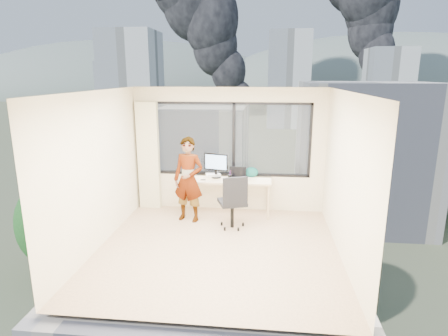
# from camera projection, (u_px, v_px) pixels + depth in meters

# --- Properties ---
(floor) EXTENTS (4.00, 4.00, 0.01)m
(floor) POSITION_uv_depth(u_px,v_px,m) (218.00, 248.00, 6.34)
(floor) COLOR #D3B189
(floor) RESTS_ON ground
(ceiling) EXTENTS (4.00, 4.00, 0.01)m
(ceiling) POSITION_uv_depth(u_px,v_px,m) (217.00, 91.00, 5.70)
(ceiling) COLOR white
(ceiling) RESTS_ON ground
(wall_front) EXTENTS (4.00, 0.01, 2.60)m
(wall_front) POSITION_uv_depth(u_px,v_px,m) (195.00, 221.00, 4.09)
(wall_front) COLOR beige
(wall_front) RESTS_ON ground
(wall_left) EXTENTS (0.01, 4.00, 2.60)m
(wall_left) POSITION_uv_depth(u_px,v_px,m) (98.00, 171.00, 6.23)
(wall_left) COLOR beige
(wall_left) RESTS_ON ground
(wall_right) EXTENTS (0.01, 4.00, 2.60)m
(wall_right) POSITION_uv_depth(u_px,v_px,m) (346.00, 178.00, 5.81)
(wall_right) COLOR beige
(wall_right) RESTS_ON ground
(window_wall) EXTENTS (3.30, 0.16, 1.55)m
(window_wall) POSITION_uv_depth(u_px,v_px,m) (231.00, 139.00, 7.89)
(window_wall) COLOR black
(window_wall) RESTS_ON ground
(curtain) EXTENTS (0.45, 0.14, 2.30)m
(curtain) POSITION_uv_depth(u_px,v_px,m) (149.00, 156.00, 8.05)
(curtain) COLOR #F6EFC0
(curtain) RESTS_ON floor
(desk) EXTENTS (1.80, 0.60, 0.75)m
(desk) POSITION_uv_depth(u_px,v_px,m) (227.00, 196.00, 7.85)
(desk) COLOR tan
(desk) RESTS_ON floor
(chair) EXTENTS (0.70, 0.70, 1.07)m
(chair) POSITION_uv_depth(u_px,v_px,m) (232.00, 201.00, 7.09)
(chair) COLOR black
(chair) RESTS_ON floor
(person) EXTENTS (0.69, 0.53, 1.68)m
(person) POSITION_uv_depth(u_px,v_px,m) (188.00, 180.00, 7.38)
(person) COLOR #2D2D33
(person) RESTS_ON floor
(monitor) EXTENTS (0.53, 0.24, 0.52)m
(monitor) POSITION_uv_depth(u_px,v_px,m) (216.00, 165.00, 7.81)
(monitor) COLOR black
(monitor) RESTS_ON desk
(game_console) EXTENTS (0.35, 0.32, 0.07)m
(game_console) POSITION_uv_depth(u_px,v_px,m) (213.00, 175.00, 7.95)
(game_console) COLOR white
(game_console) RESTS_ON desk
(laptop) EXTENTS (0.40, 0.42, 0.23)m
(laptop) POSITION_uv_depth(u_px,v_px,m) (237.00, 175.00, 7.67)
(laptop) COLOR black
(laptop) RESTS_ON desk
(cellphone) EXTENTS (0.10, 0.05, 0.01)m
(cellphone) POSITION_uv_depth(u_px,v_px,m) (203.00, 180.00, 7.69)
(cellphone) COLOR black
(cellphone) RESTS_ON desk
(pen_cup) EXTENTS (0.11, 0.11, 0.11)m
(pen_cup) POSITION_uv_depth(u_px,v_px,m) (230.00, 178.00, 7.66)
(pen_cup) COLOR black
(pen_cup) RESTS_ON desk
(handbag) EXTENTS (0.30, 0.20, 0.21)m
(handbag) POSITION_uv_depth(u_px,v_px,m) (251.00, 172.00, 7.89)
(handbag) COLOR #0D5051
(handbag) RESTS_ON desk
(exterior_ground) EXTENTS (400.00, 400.00, 0.04)m
(exterior_ground) POSITION_uv_depth(u_px,v_px,m) (262.00, 126.00, 125.48)
(exterior_ground) COLOR #515B3D
(exterior_ground) RESTS_ON ground
(near_bldg_a) EXTENTS (16.00, 12.00, 14.00)m
(near_bldg_a) POSITION_uv_depth(u_px,v_px,m) (166.00, 175.00, 37.90)
(near_bldg_a) COLOR #EEE5C7
(near_bldg_a) RESTS_ON exterior_ground
(near_bldg_b) EXTENTS (14.00, 13.00, 16.00)m
(near_bldg_b) POSITION_uv_depth(u_px,v_px,m) (362.00, 153.00, 43.20)
(near_bldg_b) COLOR white
(near_bldg_b) RESTS_ON exterior_ground
(far_tower_a) EXTENTS (14.00, 14.00, 28.00)m
(far_tower_a) POSITION_uv_depth(u_px,v_px,m) (133.00, 85.00, 101.59)
(far_tower_a) COLOR silver
(far_tower_a) RESTS_ON exterior_ground
(far_tower_b) EXTENTS (13.00, 13.00, 30.00)m
(far_tower_b) POSITION_uv_depth(u_px,v_px,m) (288.00, 80.00, 121.01)
(far_tower_b) COLOR silver
(far_tower_b) RESTS_ON exterior_ground
(far_tower_c) EXTENTS (15.00, 15.00, 26.00)m
(far_tower_c) POSITION_uv_depth(u_px,v_px,m) (387.00, 85.00, 136.95)
(far_tower_c) COLOR silver
(far_tower_c) RESTS_ON exterior_ground
(far_tower_d) EXTENTS (16.00, 14.00, 22.00)m
(far_tower_d) POSITION_uv_depth(u_px,v_px,m) (120.00, 88.00, 157.96)
(far_tower_d) COLOR silver
(far_tower_d) RESTS_ON exterior_ground
(hill_a) EXTENTS (288.00, 216.00, 90.00)m
(hill_a) POSITION_uv_depth(u_px,v_px,m) (127.00, 94.00, 330.83)
(hill_a) COLOR slate
(hill_a) RESTS_ON exterior_ground
(hill_b) EXTENTS (300.00, 220.00, 96.00)m
(hill_b) POSITION_uv_depth(u_px,v_px,m) (387.00, 95.00, 308.02)
(hill_b) COLOR slate
(hill_b) RESTS_ON exterior_ground
(tree_a) EXTENTS (7.00, 7.00, 8.00)m
(tree_a) POSITION_uv_depth(u_px,v_px,m) (62.00, 231.00, 31.64)
(tree_a) COLOR #1B511E
(tree_a) RESTS_ON exterior_ground
(tree_b) EXTENTS (7.60, 7.60, 9.00)m
(tree_b) POSITION_uv_depth(u_px,v_px,m) (309.00, 261.00, 25.59)
(tree_b) COLOR #1B511E
(tree_b) RESTS_ON exterior_ground
(tree_c) EXTENTS (8.40, 8.40, 10.00)m
(tree_c) POSITION_uv_depth(u_px,v_px,m) (442.00, 176.00, 44.82)
(tree_c) COLOR #1B511E
(tree_c) RESTS_ON exterior_ground
(smoke_plume_b) EXTENTS (30.00, 18.00, 70.00)m
(smoke_plume_b) POSITION_uv_depth(u_px,v_px,m) (397.00, 15.00, 158.05)
(smoke_plume_b) COLOR black
(smoke_plume_b) RESTS_ON exterior_ground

